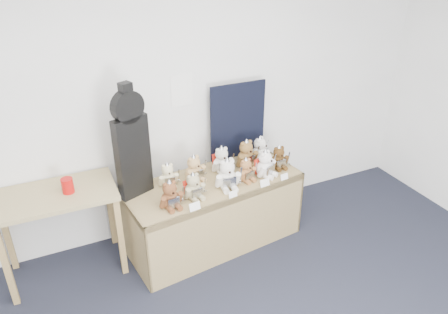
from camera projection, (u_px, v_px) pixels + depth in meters
name	position (u px, v px, depth m)	size (l,w,h in m)	color
room_shell	(182.00, 90.00, 4.00)	(6.00, 6.00, 6.00)	white
display_table	(217.00, 198.00, 4.04)	(1.70, 0.87, 0.68)	olive
side_table	(57.00, 206.00, 3.65)	(0.99, 0.57, 0.82)	tan
guitar_case	(131.00, 143.00, 3.61)	(0.32, 0.20, 1.02)	black
navy_board	(238.00, 121.00, 4.29)	(0.58, 0.02, 0.77)	black
red_cup	(68.00, 186.00, 3.57)	(0.10, 0.10, 0.13)	#BD0E0C
teddy_front_far_left	(170.00, 196.00, 3.61)	(0.23, 0.20, 0.28)	brown
teddy_front_left	(194.00, 187.00, 3.74)	(0.22, 0.20, 0.27)	tan
teddy_front_centre	(227.00, 175.00, 3.88)	(0.26, 0.22, 0.32)	white
teddy_front_right	(246.00, 171.00, 4.00)	(0.21, 0.18, 0.25)	#A0683C
teddy_front_far_right	(265.00, 165.00, 4.07)	(0.24, 0.23, 0.29)	white
teddy_front_end	(279.00, 158.00, 4.21)	(0.21, 0.17, 0.26)	#4E351B
teddy_back_left	(168.00, 176.00, 3.92)	(0.20, 0.16, 0.25)	beige
teddy_back_centre_left	(194.00, 169.00, 3.99)	(0.24, 0.22, 0.28)	tan
teddy_back_centre_right	(222.00, 161.00, 4.14)	(0.23, 0.19, 0.29)	white
teddy_back_right	(247.00, 155.00, 4.23)	(0.25, 0.21, 0.31)	brown
teddy_back_end	(260.00, 150.00, 4.34)	(0.23, 0.23, 0.28)	white
entry_card_a	(195.00, 206.00, 3.60)	(0.10, 0.00, 0.07)	white
entry_card_b	(233.00, 194.00, 3.77)	(0.08, 0.00, 0.06)	white
entry_card_c	(265.00, 183.00, 3.93)	(0.10, 0.00, 0.07)	white
entry_card_d	(284.00, 177.00, 4.04)	(0.08, 0.00, 0.06)	white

